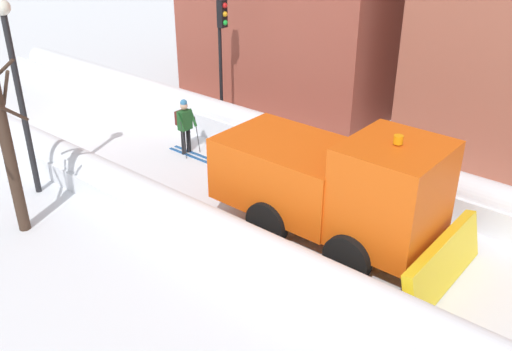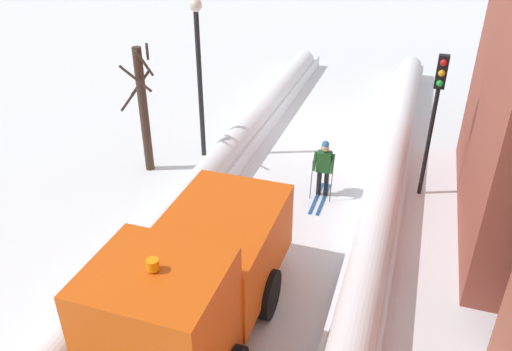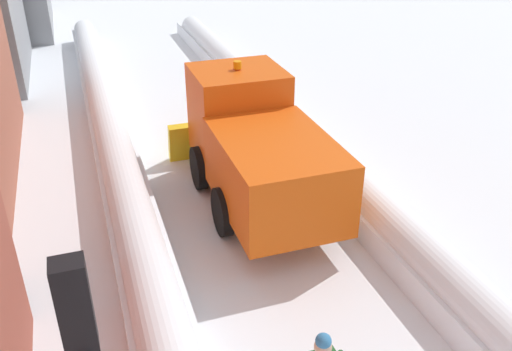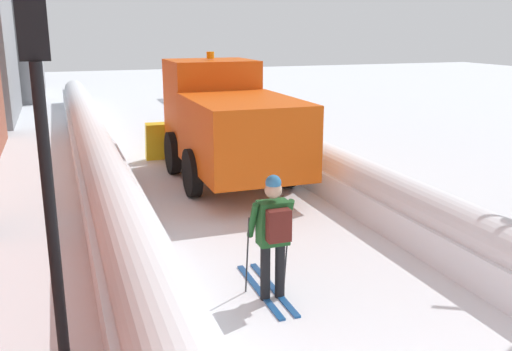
{
  "view_description": "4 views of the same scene",
  "coord_description": "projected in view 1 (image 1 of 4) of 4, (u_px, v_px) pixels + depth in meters",
  "views": [
    {
      "loc": [
        10.42,
        16.67,
        7.59
      ],
      "look_at": [
        0.63,
        8.5,
        1.06
      ],
      "focal_mm": 39.46,
      "sensor_mm": 36.0,
      "label": 1
    },
    {
      "loc": [
        -3.01,
        17.52,
        8.13
      ],
      "look_at": [
        0.63,
        6.57,
        1.58
      ],
      "focal_mm": 35.73,
      "sensor_mm": 36.0,
      "label": 2
    },
    {
      "loc": [
        -3.25,
        -0.19,
        6.92
      ],
      "look_at": [
        -0.12,
        9.02,
        1.68
      ],
      "focal_mm": 38.35,
      "sensor_mm": 36.0,
      "label": 3
    },
    {
      "loc": [
        -3.39,
        -2.27,
        3.71
      ],
      "look_at": [
        0.1,
        7.53,
        0.95
      ],
      "focal_mm": 39.1,
      "sensor_mm": 36.0,
      "label": 4
    }
  ],
  "objects": [
    {
      "name": "ground_plane",
      "position": [
        317.0,
        221.0,
        14.38
      ],
      "size": [
        80.0,
        80.0,
        0.0
      ],
      "primitive_type": "plane",
      "color": "white"
    },
    {
      "name": "snowbank_left",
      "position": [
        369.0,
        167.0,
        15.89
      ],
      "size": [
        1.1,
        36.0,
        1.2
      ],
      "color": "white",
      "rests_on": "ground"
    },
    {
      "name": "snowbank_right",
      "position": [
        252.0,
        251.0,
        12.42
      ],
      "size": [
        1.1,
        36.0,
        1.02
      ],
      "color": "white",
      "rests_on": "ground"
    },
    {
      "name": "plow_truck",
      "position": [
        336.0,
        186.0,
        12.95
      ],
      "size": [
        3.2,
        5.98,
        3.12
      ],
      "color": "#DB510F",
      "rests_on": "ground"
    },
    {
      "name": "skier",
      "position": [
        185.0,
        124.0,
        17.62
      ],
      "size": [
        0.62,
        1.8,
        1.81
      ],
      "color": "black",
      "rests_on": "ground"
    },
    {
      "name": "traffic_light_pole",
      "position": [
        222.0,
        38.0,
        19.14
      ],
      "size": [
        0.28,
        0.42,
        4.31
      ],
      "color": "black",
      "rests_on": "ground"
    },
    {
      "name": "street_lamp",
      "position": [
        16.0,
        77.0,
        14.28
      ],
      "size": [
        0.4,
        0.4,
        5.24
      ],
      "color": "black",
      "rests_on": "ground"
    },
    {
      "name": "bare_tree_near",
      "position": [
        8.0,
        150.0,
        13.08
      ],
      "size": [
        1.16,
        1.19,
        4.27
      ],
      "color": "#3D2B21",
      "rests_on": "ground"
    }
  ]
}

